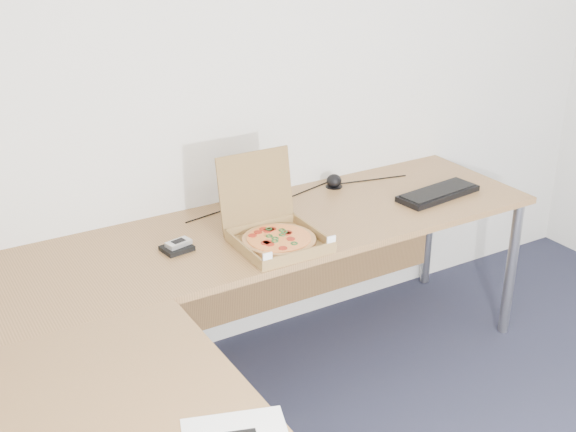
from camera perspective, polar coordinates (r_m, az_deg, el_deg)
desk at (r=2.63m, az=-3.60°, el=-6.37°), size 2.50×2.20×0.73m
pizza_box at (r=2.93m, az=-0.90°, el=-1.48°), size 0.33×0.38×0.33m
drinking_glass at (r=3.22m, az=-0.80°, el=1.25°), size 0.07×0.07×0.12m
keyboard at (r=3.48m, az=11.51°, el=1.71°), size 0.43×0.19×0.03m
wallet at (r=2.93m, az=-8.58°, el=-2.48°), size 0.12×0.11×0.02m
phone at (r=2.92m, az=-8.45°, el=-2.09°), size 0.11×0.07×0.02m
dome_speaker at (r=3.52m, az=3.58°, el=2.78°), size 0.08×0.08×0.07m
cable_bundle at (r=3.42m, az=0.54°, el=1.61°), size 0.56×0.12×0.01m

